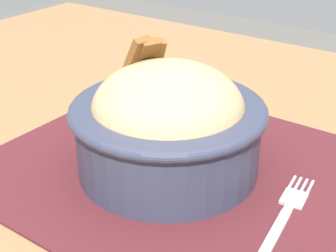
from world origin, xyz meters
name	(u,v)px	position (x,y,z in m)	size (l,w,h in m)	color
table	(172,230)	(0.00, 0.00, 0.65)	(1.31, 1.00, 0.70)	olive
placemat	(205,178)	(0.02, 0.03, 0.70)	(0.45, 0.34, 0.00)	#47191E
bowl	(168,123)	(-0.02, 0.02, 0.76)	(0.20, 0.20, 0.13)	#2D3347
fork	(287,212)	(0.11, 0.02, 0.71)	(0.03, 0.14, 0.00)	#B8B8B8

